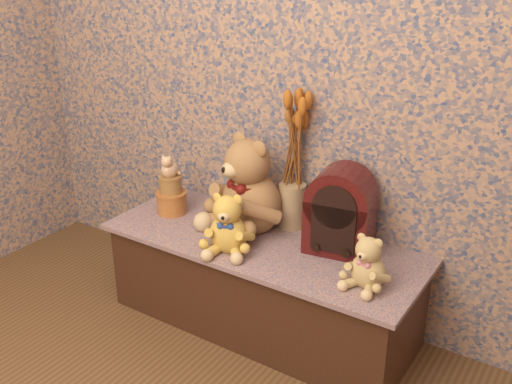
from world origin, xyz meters
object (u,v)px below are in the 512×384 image
teddy_small (369,259)px  cathedral_radio (341,210)px  teddy_large (251,180)px  teddy_medium (228,220)px  ceramic_vase (292,205)px  cat_figurine (169,164)px  biscuit_tin_lower (172,203)px

teddy_small → cathedral_radio: 0.29m
teddy_large → teddy_small: teddy_large is taller
teddy_medium → cathedral_radio: 0.45m
ceramic_vase → cat_figurine: cat_figurine is taller
teddy_medium → cat_figurine: 0.46m
teddy_large → cat_figurine: (-0.40, -0.07, 0.01)m
cat_figurine → ceramic_vase: bearing=-0.0°
teddy_large → cathedral_radio: size_ratio=1.26×
teddy_medium → biscuit_tin_lower: bearing=140.5°
teddy_medium → cat_figurine: size_ratio=2.28×
cat_figurine → teddy_small: bearing=-23.8°
cathedral_radio → teddy_medium: bearing=-156.5°
teddy_small → biscuit_tin_lower: teddy_small is taller
teddy_medium → teddy_small: 0.59m
cathedral_radio → biscuit_tin_lower: bearing=177.6°
teddy_medium → teddy_small: size_ratio=1.23×
teddy_medium → teddy_large: bearing=77.5°
biscuit_tin_lower → teddy_large: bearing=10.2°
teddy_large → teddy_small: (0.62, -0.16, -0.12)m
biscuit_tin_lower → teddy_medium: bearing=-18.8°
cathedral_radio → biscuit_tin_lower: 0.82m
teddy_medium → biscuit_tin_lower: 0.46m
cathedral_radio → biscuit_tin_lower: (-0.80, -0.10, -0.13)m
biscuit_tin_lower → cat_figurine: bearing=0.0°
ceramic_vase → cat_figurine: size_ratio=1.69×
teddy_large → biscuit_tin_lower: teddy_large is taller
teddy_small → cat_figurine: size_ratio=1.85×
cat_figurine → biscuit_tin_lower: bearing=0.0°
biscuit_tin_lower → cat_figurine: (0.00, 0.00, 0.19)m
cathedral_radio → cat_figurine: cathedral_radio is taller
ceramic_vase → biscuit_tin_lower: 0.57m
ceramic_vase → cathedral_radio: bearing=-17.3°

